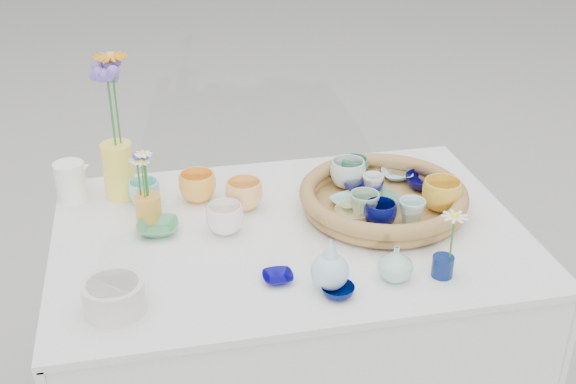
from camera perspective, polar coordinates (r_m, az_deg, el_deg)
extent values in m
imported|color=navy|center=(2.11, 5.97, 0.46)|extent=(0.13, 0.13, 0.04)
imported|color=#060442|center=(2.17, 10.74, 0.81)|extent=(0.14, 0.14, 0.04)
imported|color=gold|center=(2.05, 12.05, -0.23)|extent=(0.14, 0.14, 0.09)
imported|color=#508B6A|center=(2.04, 6.99, -0.71)|extent=(0.15, 0.15, 0.03)
imported|color=#8BB18A|center=(1.97, 6.05, -1.09)|extent=(0.09, 0.09, 0.08)
imported|color=#92D2B9|center=(2.04, 4.79, -0.81)|extent=(0.12, 0.12, 0.02)
imported|color=silver|center=(2.13, 4.75, 1.46)|extent=(0.14, 0.14, 0.08)
imported|color=silver|center=(2.10, 6.72, 0.62)|extent=(0.08, 0.08, 0.06)
imported|color=#AADCF4|center=(2.21, 8.59, 1.37)|extent=(0.10, 0.10, 0.02)
imported|color=#020645|center=(1.94, 7.30, -1.75)|extent=(0.09, 0.09, 0.07)
imported|color=#DBBC7E|center=(1.97, 5.18, -1.77)|extent=(0.13, 0.13, 0.03)
imported|color=#AED5CF|center=(1.97, 9.75, -1.52)|extent=(0.08, 0.08, 0.07)
imported|color=#368656|center=(2.19, 5.29, 1.90)|extent=(0.11, 0.11, 0.07)
imported|color=#FFAF3C|center=(2.10, -7.17, 0.43)|extent=(0.13, 0.13, 0.08)
imported|color=#FFC067|center=(2.05, -3.49, -0.20)|extent=(0.11, 0.11, 0.08)
imported|color=#499664|center=(1.97, -10.26, -2.79)|extent=(0.13, 0.13, 0.03)
imported|color=white|center=(1.94, -5.01, -2.11)|extent=(0.12, 0.12, 0.08)
imported|color=#040066|center=(1.75, -0.81, -6.77)|extent=(0.08, 0.08, 0.02)
imported|color=#8EDFD0|center=(2.11, -11.29, -0.02)|extent=(0.10, 0.10, 0.07)
imported|color=#000E4D|center=(1.70, 3.96, -7.79)|extent=(0.10, 0.10, 0.02)
imported|color=#98CDBC|center=(1.76, 8.51, -5.56)|extent=(0.09, 0.09, 0.09)
cylinder|color=#0A1D54|center=(1.80, 12.12, -5.76)|extent=(0.07, 0.07, 0.05)
cylinder|color=#F6DE4E|center=(2.14, -13.23, 1.65)|extent=(0.10, 0.10, 0.17)
cylinder|color=gold|center=(2.02, -10.97, -1.29)|extent=(0.07, 0.07, 0.08)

